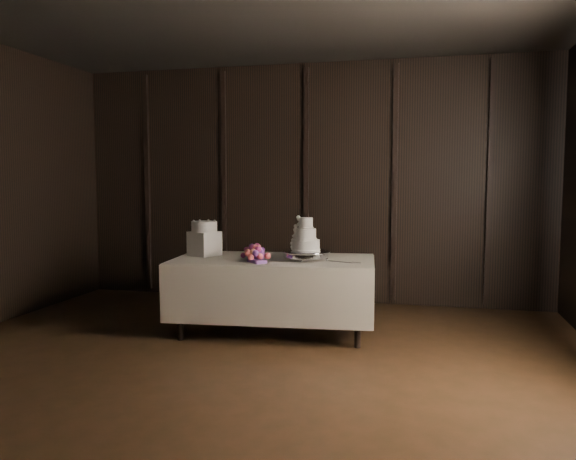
{
  "coord_description": "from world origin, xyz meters",
  "views": [
    {
      "loc": [
        1.43,
        -3.5,
        1.54
      ],
      "look_at": [
        0.15,
        1.87,
        1.05
      ],
      "focal_mm": 35.0,
      "sensor_mm": 36.0,
      "label": 1
    }
  ],
  "objects_px": {
    "bouquet": "(256,254)",
    "small_cake": "(204,226)",
    "wedding_cake": "(303,238)",
    "cake_stand": "(306,255)",
    "box_pedestal": "(204,244)",
    "display_table": "(273,292)"
  },
  "relations": [
    {
      "from": "bouquet",
      "to": "small_cake",
      "type": "relative_size",
      "value": 1.56
    },
    {
      "from": "wedding_cake",
      "to": "small_cake",
      "type": "distance_m",
      "value": 1.07
    },
    {
      "from": "cake_stand",
      "to": "box_pedestal",
      "type": "relative_size",
      "value": 1.86
    },
    {
      "from": "box_pedestal",
      "to": "small_cake",
      "type": "bearing_deg",
      "value": 0.0
    },
    {
      "from": "bouquet",
      "to": "box_pedestal",
      "type": "distance_m",
      "value": 0.68
    },
    {
      "from": "cake_stand",
      "to": "bouquet",
      "type": "relative_size",
      "value": 1.17
    },
    {
      "from": "cake_stand",
      "to": "bouquet",
      "type": "xyz_separation_m",
      "value": [
        -0.46,
        -0.18,
        0.03
      ]
    },
    {
      "from": "bouquet",
      "to": "display_table",
      "type": "bearing_deg",
      "value": 55.36
    },
    {
      "from": "wedding_cake",
      "to": "bouquet",
      "type": "bearing_deg",
      "value": -145.06
    },
    {
      "from": "display_table",
      "to": "small_cake",
      "type": "height_order",
      "value": "small_cake"
    },
    {
      "from": "bouquet",
      "to": "box_pedestal",
      "type": "height_order",
      "value": "box_pedestal"
    },
    {
      "from": "small_cake",
      "to": "box_pedestal",
      "type": "bearing_deg",
      "value": 0.0
    },
    {
      "from": "wedding_cake",
      "to": "small_cake",
      "type": "xyz_separation_m",
      "value": [
        -1.07,
        0.08,
        0.08
      ]
    },
    {
      "from": "cake_stand",
      "to": "wedding_cake",
      "type": "relative_size",
      "value": 1.48
    },
    {
      "from": "bouquet",
      "to": "wedding_cake",
      "type": "bearing_deg",
      "value": 21.01
    },
    {
      "from": "display_table",
      "to": "wedding_cake",
      "type": "xyz_separation_m",
      "value": [
        0.31,
        -0.02,
        0.56
      ]
    },
    {
      "from": "cake_stand",
      "to": "wedding_cake",
      "type": "distance_m",
      "value": 0.18
    },
    {
      "from": "box_pedestal",
      "to": "display_table",
      "type": "bearing_deg",
      "value": -4.53
    },
    {
      "from": "box_pedestal",
      "to": "cake_stand",
      "type": "bearing_deg",
      "value": -3.45
    },
    {
      "from": "display_table",
      "to": "bouquet",
      "type": "relative_size",
      "value": 5.01
    },
    {
      "from": "display_table",
      "to": "bouquet",
      "type": "distance_m",
      "value": 0.47
    },
    {
      "from": "wedding_cake",
      "to": "bouquet",
      "type": "xyz_separation_m",
      "value": [
        -0.44,
        -0.17,
        -0.15
      ]
    }
  ]
}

